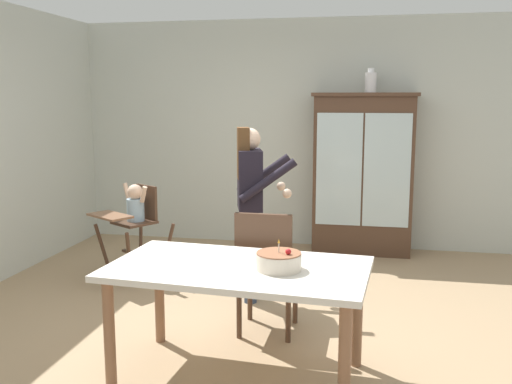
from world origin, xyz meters
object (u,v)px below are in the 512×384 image
china_cabinet (363,174)px  dining_table (238,280)px  dining_chair_far_side (266,265)px  ceramic_vase (371,82)px  adult_person (251,192)px  high_chair_with_toddler (135,214)px  birthday_cake (279,261)px

china_cabinet → dining_table: china_cabinet is taller
dining_table → dining_chair_far_side: dining_chair_far_side is taller
dining_chair_far_side → dining_table: bearing=85.9°
ceramic_vase → adult_person: bearing=-118.9°
high_chair_with_toddler → birthday_cake: 2.49m
ceramic_vase → adult_person: 2.28m
dining_table → dining_chair_far_side: bearing=85.2°
high_chair_with_toddler → dining_table: bearing=-18.6°
ceramic_vase → dining_table: bearing=-103.5°
high_chair_with_toddler → birthday_cake: bearing=-14.4°
adult_person → dining_table: (0.22, -1.42, -0.32)m
china_cabinet → birthday_cake: china_cabinet is taller
adult_person → dining_table: size_ratio=0.91×
dining_table → china_cabinet: bearing=77.4°
ceramic_vase → dining_table: size_ratio=0.16×
birthday_cake → adult_person: bearing=108.3°
ceramic_vase → dining_chair_far_side: (-0.72, -2.56, -1.40)m
china_cabinet → dining_table: (-0.72, -3.22, -0.28)m
birthday_cake → high_chair_with_toddler: bearing=133.6°
ceramic_vase → dining_chair_far_side: ceramic_vase is taller
china_cabinet → dining_table: 3.31m
adult_person → birthday_cake: adult_person is taller
adult_person → china_cabinet: bearing=-43.3°
adult_person → dining_table: 1.47m
adult_person → dining_chair_far_side: 0.91m
birthday_cake → dining_chair_far_side: dining_chair_far_side is taller
high_chair_with_toddler → birthday_cake: size_ratio=3.39×
china_cabinet → dining_chair_far_side: (-0.66, -2.56, -0.37)m
dining_table → birthday_cake: bearing=-6.8°
china_cabinet → dining_chair_far_side: bearing=-104.6°
ceramic_vase → birthday_cake: bearing=-99.0°
adult_person → dining_chair_far_side: size_ratio=1.59×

